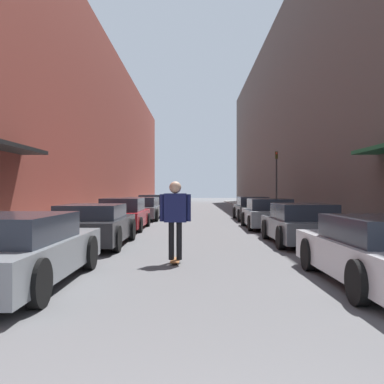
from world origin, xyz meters
name	(u,v)px	position (x,y,z in m)	size (l,w,h in m)	color
ground	(197,218)	(0.00, 24.51, 0.00)	(134.80, 134.80, 0.00)	#515154
curb_strip_left	(129,212)	(-5.09, 30.64, 0.06)	(1.80, 61.27, 0.12)	gray
curb_strip_right	(265,212)	(5.09, 30.64, 0.06)	(1.80, 61.27, 0.12)	gray
building_row_left	(90,132)	(-7.99, 30.63, 5.99)	(4.90, 61.27, 11.98)	brown
building_row_right	(304,113)	(7.99, 30.63, 7.38)	(4.90, 61.27, 14.76)	#564C47
parked_car_left_0	(18,250)	(-3.20, 6.08, 0.61)	(1.92, 4.72, 1.24)	gray
parked_car_left_1	(93,225)	(-3.16, 11.40, 0.61)	(2.04, 4.42, 1.23)	#232326
parked_car_left_2	(124,214)	(-3.15, 16.74, 0.63)	(1.89, 4.50, 1.32)	maroon
parked_car_left_3	(142,209)	(-3.11, 22.65, 0.61)	(2.06, 4.69, 1.26)	#515459
parked_car_left_4	(152,205)	(-3.12, 28.67, 0.64)	(2.01, 4.78, 1.33)	#232326
parked_car_left_5	(158,202)	(-3.24, 34.70, 0.62)	(1.99, 4.34, 1.29)	navy
parked_car_right_0	(384,251)	(3.12, 6.13, 0.59)	(2.06, 4.35, 1.20)	#B7B7BC
parked_car_right_1	(302,224)	(3.12, 11.83, 0.60)	(1.94, 4.09, 1.24)	#515459
parked_car_right_2	(269,214)	(3.03, 17.15, 0.62)	(2.06, 4.07, 1.29)	gray
parked_car_right_3	(252,209)	(3.03, 22.40, 0.62)	(1.85, 4.40, 1.29)	#232326
skateboarder	(175,213)	(-0.60, 8.42, 1.14)	(0.71, 0.78, 1.85)	brown
traffic_light	(276,176)	(4.89, 25.11, 2.51)	(0.16, 0.22, 3.92)	#2D2D2D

